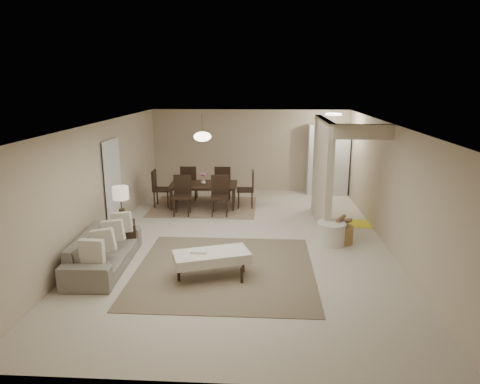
# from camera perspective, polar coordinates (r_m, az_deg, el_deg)

# --- Properties ---
(floor) EXTENTS (9.00, 9.00, 0.00)m
(floor) POSITION_cam_1_polar(r_m,az_deg,el_deg) (9.25, 0.29, -6.50)
(floor) COLOR beige
(floor) RESTS_ON ground
(ceiling) EXTENTS (9.00, 9.00, 0.00)m
(ceiling) POSITION_cam_1_polar(r_m,az_deg,el_deg) (8.67, 0.31, 9.12)
(ceiling) COLOR white
(ceiling) RESTS_ON back_wall
(back_wall) EXTENTS (6.00, 0.00, 6.00)m
(back_wall) POSITION_cam_1_polar(r_m,az_deg,el_deg) (13.29, 1.32, 5.56)
(back_wall) COLOR #C3B194
(back_wall) RESTS_ON floor
(left_wall) EXTENTS (0.00, 9.00, 9.00)m
(left_wall) POSITION_cam_1_polar(r_m,az_deg,el_deg) (9.51, -18.07, 1.25)
(left_wall) COLOR #C3B194
(left_wall) RESTS_ON floor
(right_wall) EXTENTS (0.00, 9.00, 9.00)m
(right_wall) POSITION_cam_1_polar(r_m,az_deg,el_deg) (9.22, 19.25, 0.75)
(right_wall) COLOR #C3B194
(right_wall) RESTS_ON floor
(partition) EXTENTS (0.15, 2.50, 2.50)m
(partition) POSITION_cam_1_polar(r_m,az_deg,el_deg) (10.17, 10.86, 2.53)
(partition) COLOR #C3B194
(partition) RESTS_ON floor
(doorway) EXTENTS (0.04, 0.90, 2.04)m
(doorway) POSITION_cam_1_polar(r_m,az_deg,el_deg) (10.10, -16.60, 0.76)
(doorway) COLOR black
(doorway) RESTS_ON floor
(pantry_cabinet) EXTENTS (1.20, 0.55, 2.10)m
(pantry_cabinet) POSITION_cam_1_polar(r_m,az_deg,el_deg) (13.11, 11.61, 4.25)
(pantry_cabinet) COLOR silver
(pantry_cabinet) RESTS_ON floor
(flush_light) EXTENTS (0.44, 0.44, 0.05)m
(flush_light) POSITION_cam_1_polar(r_m,az_deg,el_deg) (12.00, 12.35, 10.09)
(flush_light) COLOR white
(flush_light) RESTS_ON ceiling
(living_rug) EXTENTS (3.20, 3.20, 0.01)m
(living_rug) POSITION_cam_1_polar(r_m,az_deg,el_deg) (7.89, -2.05, -10.29)
(living_rug) COLOR brown
(living_rug) RESTS_ON floor
(sofa) EXTENTS (2.20, 0.93, 0.63)m
(sofa) POSITION_cam_1_polar(r_m,az_deg,el_deg) (8.26, -17.67, -7.49)
(sofa) COLOR gray
(sofa) RESTS_ON floor
(ottoman_bench) EXTENTS (1.41, 0.99, 0.46)m
(ottoman_bench) POSITION_cam_1_polar(r_m,az_deg,el_deg) (7.49, -3.83, -8.66)
(ottoman_bench) COLOR beige
(ottoman_bench) RESTS_ON living_rug
(side_table) EXTENTS (0.62, 0.62, 0.54)m
(side_table) POSITION_cam_1_polar(r_m,az_deg,el_deg) (9.09, -15.26, -5.61)
(side_table) COLOR black
(side_table) RESTS_ON floor
(table_lamp) EXTENTS (0.32, 0.32, 0.76)m
(table_lamp) POSITION_cam_1_polar(r_m,az_deg,el_deg) (8.85, -15.62, -0.55)
(table_lamp) COLOR #41311C
(table_lamp) RESTS_ON side_table
(round_pouf) EXTENTS (0.60, 0.60, 0.47)m
(round_pouf) POSITION_cam_1_polar(r_m,az_deg,el_deg) (9.17, 12.05, -5.46)
(round_pouf) COLOR beige
(round_pouf) RESTS_ON floor
(wicker_basket) EXTENTS (0.54, 0.54, 0.37)m
(wicker_basket) POSITION_cam_1_polar(r_m,az_deg,el_deg) (9.32, 13.52, -5.53)
(wicker_basket) COLOR olive
(wicker_basket) RESTS_ON floor
(dining_rug) EXTENTS (2.80, 2.10, 0.01)m
(dining_rug) POSITION_cam_1_polar(r_m,az_deg,el_deg) (11.72, -4.82, -1.95)
(dining_rug) COLOR #7A674B
(dining_rug) RESTS_ON floor
(dining_table) EXTENTS (1.84, 1.08, 0.64)m
(dining_table) POSITION_cam_1_polar(r_m,az_deg,el_deg) (11.63, -4.86, -0.48)
(dining_table) COLOR black
(dining_table) RESTS_ON dining_rug
(dining_chairs) EXTENTS (2.72, 2.01, 1.01)m
(dining_chairs) POSITION_cam_1_polar(r_m,az_deg,el_deg) (11.59, -4.88, 0.41)
(dining_chairs) COLOR black
(dining_chairs) RESTS_ON dining_rug
(vase) EXTENTS (0.17, 0.17, 0.14)m
(vase) POSITION_cam_1_polar(r_m,az_deg,el_deg) (11.54, -4.90, 1.38)
(vase) COLOR silver
(vase) RESTS_ON dining_table
(yellow_mat) EXTENTS (1.05, 0.69, 0.01)m
(yellow_mat) POSITION_cam_1_polar(r_m,az_deg,el_deg) (10.68, 15.33, -4.09)
(yellow_mat) COLOR yellow
(yellow_mat) RESTS_ON floor
(pendant_light) EXTENTS (0.46, 0.46, 0.71)m
(pendant_light) POSITION_cam_1_polar(r_m,az_deg,el_deg) (11.33, -5.03, 7.38)
(pendant_light) COLOR #41311C
(pendant_light) RESTS_ON ceiling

